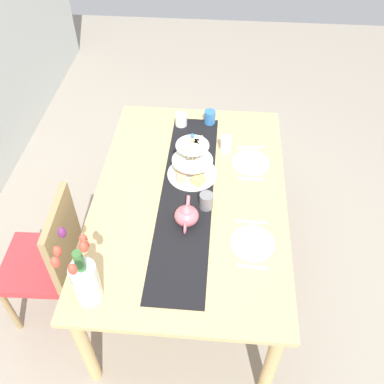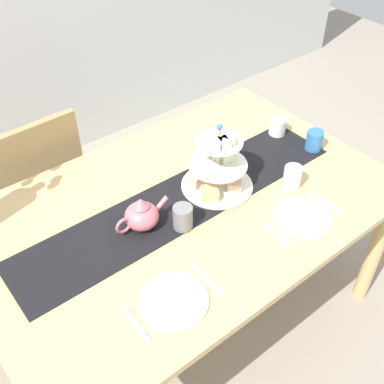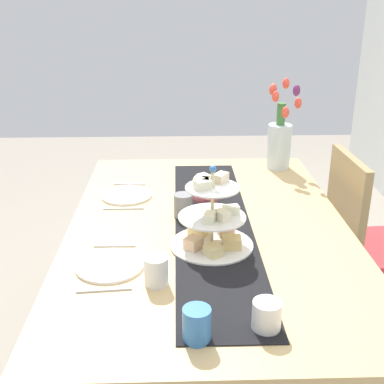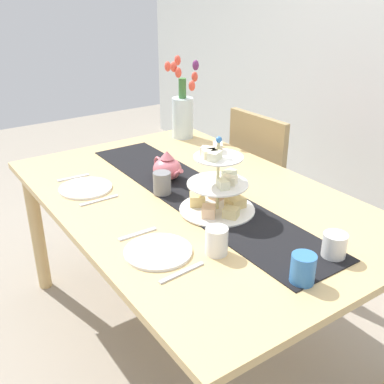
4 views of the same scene
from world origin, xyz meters
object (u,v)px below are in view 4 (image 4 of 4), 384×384
(dinner_plate_left, at_px, (86,188))
(mug_grey, at_px, (162,183))
(tulip_vase, at_px, (183,111))
(fork_right, at_px, (138,234))
(fork_left, at_px, (73,178))
(knife_left, at_px, (99,200))
(knife_right, at_px, (182,273))
(teapot, at_px, (167,168))
(chair_left, at_px, (269,180))
(cream_jug, at_px, (334,246))
(tiered_cake_stand, at_px, (218,189))
(mug_orange, at_px, (303,269))
(dining_table, at_px, (193,214))
(mug_white_text, at_px, (217,241))
(dinner_plate_right, at_px, (158,251))

(dinner_plate_left, relative_size, mug_grey, 2.42)
(tulip_vase, distance_m, fork_right, 1.15)
(fork_left, xyz_separation_m, knife_left, (0.29, 0.00, 0.00))
(tulip_vase, height_order, knife_right, tulip_vase)
(teapot, height_order, tulip_vase, tulip_vase)
(tulip_vase, bearing_deg, chair_left, 46.02)
(fork_left, bearing_deg, tulip_vase, 106.67)
(cream_jug, xyz_separation_m, dinner_plate_left, (-0.97, -0.47, -0.04))
(knife_right, relative_size, mug_grey, 1.79)
(tiered_cake_stand, relative_size, knife_left, 1.79)
(mug_orange, bearing_deg, knife_right, -131.34)
(fork_right, bearing_deg, cream_jug, 43.40)
(tiered_cake_stand, bearing_deg, teapot, -179.60)
(mug_grey, bearing_deg, dinner_plate_left, -132.78)
(dinner_plate_left, xyz_separation_m, mug_grey, (0.23, 0.25, 0.05))
(chair_left, xyz_separation_m, knife_right, (0.78, -1.13, 0.24))
(dining_table, distance_m, tulip_vase, 0.84)
(knife_right, distance_m, mug_orange, 0.37)
(tulip_vase, xyz_separation_m, cream_jug, (1.34, -0.29, -0.11))
(chair_left, height_order, mug_white_text, chair_left)
(cream_jug, bearing_deg, fork_right, -136.60)
(cream_jug, distance_m, mug_grey, 0.77)
(teapot, bearing_deg, fork_right, -43.82)
(fork_left, relative_size, knife_left, 0.88)
(mug_orange, bearing_deg, mug_white_text, -157.17)
(dining_table, height_order, tiered_cake_stand, tiered_cake_stand)
(fork_left, bearing_deg, tiered_cake_stand, 29.17)
(fork_left, bearing_deg, dinner_plate_left, 0.00)
(chair_left, height_order, fork_left, chair_left)
(tulip_vase, xyz_separation_m, knife_left, (0.52, -0.76, -0.15))
(dining_table, bearing_deg, teapot, 180.00)
(cream_jug, distance_m, mug_white_text, 0.39)
(teapot, bearing_deg, knife_left, -84.98)
(mug_grey, bearing_deg, dinner_plate_right, -32.80)
(knife_left, bearing_deg, teapot, 95.02)
(tulip_vase, xyz_separation_m, fork_left, (0.23, -0.76, -0.15))
(cream_jug, height_order, dinner_plate_left, cream_jug)
(fork_left, height_order, dinner_plate_right, dinner_plate_right)
(fork_left, bearing_deg, dinner_plate_right, 0.00)
(teapot, bearing_deg, mug_grey, -39.56)
(dinner_plate_right, bearing_deg, fork_right, 180.00)
(tiered_cake_stand, xyz_separation_m, knife_left, (-0.34, -0.35, -0.09))
(tulip_vase, bearing_deg, cream_jug, -12.16)
(teapot, xyz_separation_m, fork_right, (0.37, -0.35, -0.06))
(tiered_cake_stand, relative_size, mug_orange, 3.20)
(cream_jug, xyz_separation_m, knife_left, (-0.83, -0.47, -0.04))
(dinner_plate_right, height_order, knife_right, dinner_plate_right)
(knife_left, bearing_deg, chair_left, 98.06)
(tiered_cake_stand, relative_size, mug_white_text, 3.20)
(dining_table, height_order, dinner_plate_left, dinner_plate_left)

